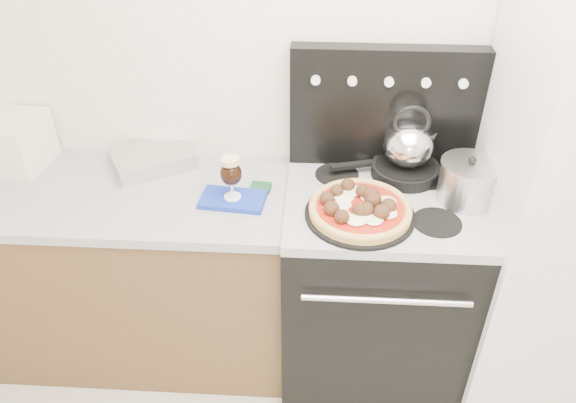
# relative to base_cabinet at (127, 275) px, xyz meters

# --- Properties ---
(room_shell) EXTENTS (3.52, 3.01, 2.52)m
(room_shell) POSITION_rel_base_cabinet_xyz_m (1.02, -0.91, 0.82)
(room_shell) COLOR beige
(room_shell) RESTS_ON ground
(base_cabinet) EXTENTS (1.45, 0.60, 0.86)m
(base_cabinet) POSITION_rel_base_cabinet_xyz_m (0.00, 0.00, 0.00)
(base_cabinet) COLOR brown
(base_cabinet) RESTS_ON ground
(countertop) EXTENTS (1.48, 0.63, 0.04)m
(countertop) POSITION_rel_base_cabinet_xyz_m (0.00, 0.00, 0.45)
(countertop) COLOR #A4A4A4
(countertop) RESTS_ON base_cabinet
(stove_body) EXTENTS (0.76, 0.65, 0.88)m
(stove_body) POSITION_rel_base_cabinet_xyz_m (1.10, -0.02, 0.01)
(stove_body) COLOR black
(stove_body) RESTS_ON ground
(cooktop) EXTENTS (0.76, 0.65, 0.04)m
(cooktop) POSITION_rel_base_cabinet_xyz_m (1.10, -0.02, 0.47)
(cooktop) COLOR #ADADB2
(cooktop) RESTS_ON stove_body
(backguard) EXTENTS (0.76, 0.08, 0.50)m
(backguard) POSITION_rel_base_cabinet_xyz_m (1.10, 0.25, 0.74)
(backguard) COLOR black
(backguard) RESTS_ON cooktop
(fridge) EXTENTS (0.64, 0.68, 1.90)m
(fridge) POSITION_rel_base_cabinet_xyz_m (1.80, -0.05, 0.52)
(fridge) COLOR silver
(fridge) RESTS_ON ground
(toaster_oven) EXTENTS (0.37, 0.29, 0.22)m
(toaster_oven) POSITION_rel_base_cabinet_xyz_m (-0.48, 0.17, 0.58)
(toaster_oven) COLOR silver
(toaster_oven) RESTS_ON countertop
(foil_sheet) EXTENTS (0.40, 0.37, 0.07)m
(foil_sheet) POSITION_rel_base_cabinet_xyz_m (0.14, 0.19, 0.50)
(foil_sheet) COLOR white
(foil_sheet) RESTS_ON countertop
(oven_mitt) EXTENTS (0.26, 0.17, 0.02)m
(oven_mitt) POSITION_rel_base_cabinet_xyz_m (0.52, -0.06, 0.48)
(oven_mitt) COLOR #1730AD
(oven_mitt) RESTS_ON countertop
(beer_glass) EXTENTS (0.10, 0.10, 0.18)m
(beer_glass) POSITION_rel_base_cabinet_xyz_m (0.52, -0.06, 0.58)
(beer_glass) COLOR black
(beer_glass) RESTS_ON oven_mitt
(pizza_pan) EXTENTS (0.48, 0.48, 0.01)m
(pizza_pan) POSITION_rel_base_cabinet_xyz_m (1.01, -0.15, 0.50)
(pizza_pan) COLOR black
(pizza_pan) RESTS_ON cooktop
(pizza) EXTENTS (0.41, 0.41, 0.05)m
(pizza) POSITION_rel_base_cabinet_xyz_m (1.01, -0.15, 0.53)
(pizza) COLOR #E4B55F
(pizza) RESTS_ON pizza_pan
(skillet) EXTENTS (0.34, 0.34, 0.05)m
(skillet) POSITION_rel_base_cabinet_xyz_m (1.20, 0.14, 0.51)
(skillet) COLOR black
(skillet) RESTS_ON cooktop
(tea_kettle) EXTENTS (0.22, 0.22, 0.22)m
(tea_kettle) POSITION_rel_base_cabinet_xyz_m (1.20, 0.14, 0.65)
(tea_kettle) COLOR silver
(tea_kettle) RESTS_ON skillet
(stock_pot) EXTENTS (0.25, 0.25, 0.16)m
(stock_pot) POSITION_rel_base_cabinet_xyz_m (1.41, -0.02, 0.57)
(stock_pot) COLOR silver
(stock_pot) RESTS_ON cooktop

